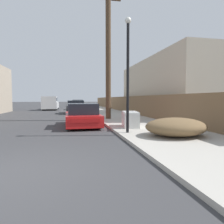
{
  "coord_description": "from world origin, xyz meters",
  "views": [
    {
      "loc": [
        1.24,
        -4.29,
        1.55
      ],
      "look_at": [
        4.07,
        9.27,
        0.64
      ],
      "focal_mm": 32.0,
      "sensor_mm": 36.0,
      "label": 1
    }
  ],
  "objects_px": {
    "utility_pole": "(108,52)",
    "brush_pile": "(176,127)",
    "car_parked_far": "(78,105)",
    "car_parked_mid": "(75,107)",
    "street_lamp": "(128,67)",
    "discarded_fridge": "(130,119)",
    "parked_sports_car_red": "(82,116)",
    "pickup_truck": "(50,103)"
  },
  "relations": [
    {
      "from": "car_parked_far",
      "to": "street_lamp",
      "type": "bearing_deg",
      "value": -85.5
    },
    {
      "from": "utility_pole",
      "to": "street_lamp",
      "type": "xyz_separation_m",
      "value": [
        -0.31,
        -6.07,
        -1.98
      ]
    },
    {
      "from": "pickup_truck",
      "to": "brush_pile",
      "type": "xyz_separation_m",
      "value": [
        6.78,
        -22.58,
        -0.47
      ]
    },
    {
      "from": "car_parked_far",
      "to": "brush_pile",
      "type": "relative_size",
      "value": 1.72
    },
    {
      "from": "utility_pole",
      "to": "brush_pile",
      "type": "height_order",
      "value": "utility_pole"
    },
    {
      "from": "discarded_fridge",
      "to": "street_lamp",
      "type": "height_order",
      "value": "street_lamp"
    },
    {
      "from": "car_parked_mid",
      "to": "utility_pole",
      "type": "bearing_deg",
      "value": -76.01
    },
    {
      "from": "discarded_fridge",
      "to": "parked_sports_car_red",
      "type": "xyz_separation_m",
      "value": [
        -2.36,
        1.63,
        0.07
      ]
    },
    {
      "from": "pickup_truck",
      "to": "brush_pile",
      "type": "bearing_deg",
      "value": 106.41
    },
    {
      "from": "parked_sports_car_red",
      "to": "car_parked_far",
      "type": "relative_size",
      "value": 1.02
    },
    {
      "from": "discarded_fridge",
      "to": "car_parked_mid",
      "type": "relative_size",
      "value": 0.4
    },
    {
      "from": "street_lamp",
      "to": "brush_pile",
      "type": "bearing_deg",
      "value": -35.54
    },
    {
      "from": "discarded_fridge",
      "to": "parked_sports_car_red",
      "type": "bearing_deg",
      "value": 154.9
    },
    {
      "from": "car_parked_mid",
      "to": "car_parked_far",
      "type": "xyz_separation_m",
      "value": [
        0.55,
        8.2,
        0.01
      ]
    },
    {
      "from": "utility_pole",
      "to": "street_lamp",
      "type": "distance_m",
      "value": 6.39
    },
    {
      "from": "brush_pile",
      "to": "street_lamp",
      "type": "bearing_deg",
      "value": 144.46
    },
    {
      "from": "discarded_fridge",
      "to": "car_parked_mid",
      "type": "xyz_separation_m",
      "value": [
        -2.5,
        11.91,
        0.14
      ]
    },
    {
      "from": "parked_sports_car_red",
      "to": "brush_pile",
      "type": "relative_size",
      "value": 1.76
    },
    {
      "from": "discarded_fridge",
      "to": "utility_pole",
      "type": "bearing_deg",
      "value": 103.6
    },
    {
      "from": "discarded_fridge",
      "to": "street_lamp",
      "type": "distance_m",
      "value": 2.98
    },
    {
      "from": "discarded_fridge",
      "to": "utility_pole",
      "type": "distance_m",
      "value": 6.21
    },
    {
      "from": "discarded_fridge",
      "to": "pickup_truck",
      "type": "distance_m",
      "value": 20.6
    },
    {
      "from": "parked_sports_car_red",
      "to": "brush_pile",
      "type": "distance_m",
      "value": 5.56
    },
    {
      "from": "parked_sports_car_red",
      "to": "pickup_truck",
      "type": "bearing_deg",
      "value": 99.77
    },
    {
      "from": "utility_pole",
      "to": "discarded_fridge",
      "type": "bearing_deg",
      "value": -85.91
    },
    {
      "from": "car_parked_far",
      "to": "pickup_truck",
      "type": "relative_size",
      "value": 0.73
    },
    {
      "from": "parked_sports_car_red",
      "to": "car_parked_mid",
      "type": "bearing_deg",
      "value": 89.82
    },
    {
      "from": "car_parked_far",
      "to": "utility_pole",
      "type": "height_order",
      "value": "utility_pole"
    },
    {
      "from": "car_parked_far",
      "to": "street_lamp",
      "type": "relative_size",
      "value": 0.86
    },
    {
      "from": "car_parked_far",
      "to": "utility_pole",
      "type": "bearing_deg",
      "value": -83.04
    },
    {
      "from": "parked_sports_car_red",
      "to": "car_parked_mid",
      "type": "distance_m",
      "value": 10.29
    },
    {
      "from": "brush_pile",
      "to": "utility_pole",
      "type": "bearing_deg",
      "value": 100.19
    },
    {
      "from": "car_parked_mid",
      "to": "street_lamp",
      "type": "bearing_deg",
      "value": -84.37
    },
    {
      "from": "utility_pole",
      "to": "street_lamp",
      "type": "height_order",
      "value": "utility_pole"
    },
    {
      "from": "car_parked_mid",
      "to": "car_parked_far",
      "type": "distance_m",
      "value": 8.21
    },
    {
      "from": "parked_sports_car_red",
      "to": "utility_pole",
      "type": "bearing_deg",
      "value": 52.7
    },
    {
      "from": "discarded_fridge",
      "to": "parked_sports_car_red",
      "type": "relative_size",
      "value": 0.39
    },
    {
      "from": "car_parked_mid",
      "to": "street_lamp",
      "type": "distance_m",
      "value": 13.89
    },
    {
      "from": "discarded_fridge",
      "to": "parked_sports_car_red",
      "type": "height_order",
      "value": "parked_sports_car_red"
    },
    {
      "from": "discarded_fridge",
      "to": "brush_pile",
      "type": "bearing_deg",
      "value": -61.24
    },
    {
      "from": "car_parked_far",
      "to": "brush_pile",
      "type": "xyz_separation_m",
      "value": [
        2.93,
        -22.93,
        -0.19
      ]
    },
    {
      "from": "pickup_truck",
      "to": "utility_pole",
      "type": "distance_m",
      "value": 16.78
    }
  ]
}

